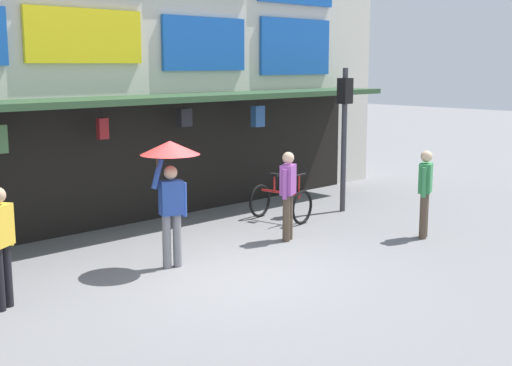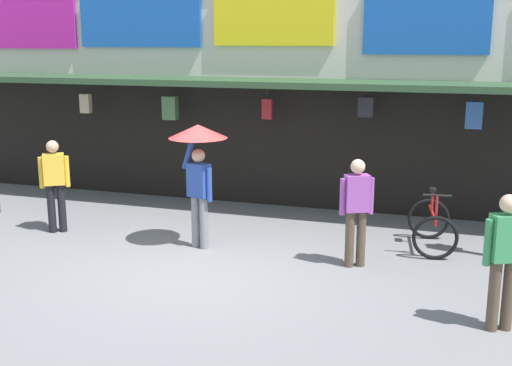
{
  "view_description": "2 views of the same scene",
  "coord_description": "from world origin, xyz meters",
  "px_view_note": "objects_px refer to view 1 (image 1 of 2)",
  "views": [
    {
      "loc": [
        -6.87,
        -7.8,
        3.28
      ],
      "look_at": [
        1.7,
        1.05,
        1.13
      ],
      "focal_mm": 47.84,
      "sensor_mm": 36.0,
      "label": 1
    },
    {
      "loc": [
        3.63,
        -8.6,
        3.43
      ],
      "look_at": [
        0.64,
        0.81,
        1.2
      ],
      "focal_mm": 44.8,
      "sensor_mm": 36.0,
      "label": 2
    }
  ],
  "objects_px": {
    "pedestrian_in_yellow": "(425,189)",
    "pedestrian_with_umbrella": "(170,168)",
    "bicycle_parked": "(281,202)",
    "pedestrian_in_blue": "(288,191)",
    "traffic_light_far": "(344,116)"
  },
  "relations": [
    {
      "from": "traffic_light_far",
      "to": "pedestrian_with_umbrella",
      "type": "relative_size",
      "value": 1.54
    },
    {
      "from": "traffic_light_far",
      "to": "pedestrian_with_umbrella",
      "type": "bearing_deg",
      "value": -171.48
    },
    {
      "from": "pedestrian_in_yellow",
      "to": "pedestrian_with_umbrella",
      "type": "distance_m",
      "value": 5.01
    },
    {
      "from": "pedestrian_in_blue",
      "to": "bicycle_parked",
      "type": "bearing_deg",
      "value": 48.51
    },
    {
      "from": "bicycle_parked",
      "to": "pedestrian_with_umbrella",
      "type": "relative_size",
      "value": 0.6
    },
    {
      "from": "bicycle_parked",
      "to": "pedestrian_in_blue",
      "type": "distance_m",
      "value": 1.72
    },
    {
      "from": "pedestrian_with_umbrella",
      "to": "pedestrian_in_yellow",
      "type": "bearing_deg",
      "value": -21.23
    },
    {
      "from": "bicycle_parked",
      "to": "pedestrian_with_umbrella",
      "type": "xyz_separation_m",
      "value": [
        -3.7,
        -1.1,
        1.25
      ]
    },
    {
      "from": "pedestrian_with_umbrella",
      "to": "pedestrian_in_blue",
      "type": "xyz_separation_m",
      "value": [
        2.62,
        -0.12,
        -0.69
      ]
    },
    {
      "from": "bicycle_parked",
      "to": "pedestrian_in_blue",
      "type": "xyz_separation_m",
      "value": [
        -1.08,
        -1.22,
        0.55
      ]
    },
    {
      "from": "pedestrian_in_blue",
      "to": "pedestrian_with_umbrella",
      "type": "bearing_deg",
      "value": 177.38
    },
    {
      "from": "pedestrian_in_yellow",
      "to": "pedestrian_with_umbrella",
      "type": "relative_size",
      "value": 0.81
    },
    {
      "from": "traffic_light_far",
      "to": "pedestrian_with_umbrella",
      "type": "distance_m",
      "value": 5.49
    },
    {
      "from": "pedestrian_in_yellow",
      "to": "pedestrian_with_umbrella",
      "type": "bearing_deg",
      "value": 158.77
    },
    {
      "from": "traffic_light_far",
      "to": "bicycle_parked",
      "type": "xyz_separation_m",
      "value": [
        -1.7,
        0.29,
        -1.75
      ]
    }
  ]
}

